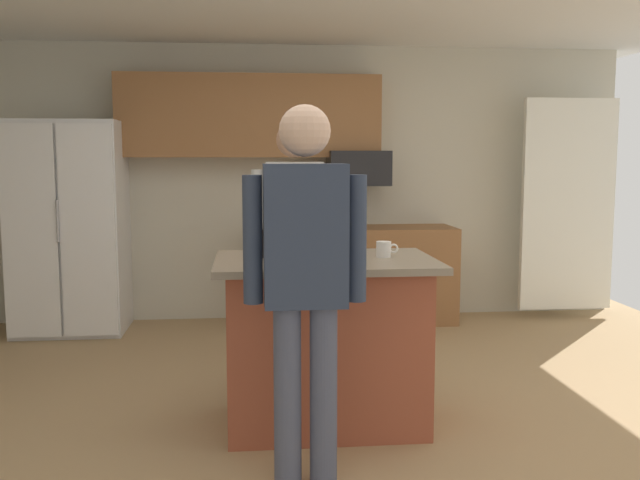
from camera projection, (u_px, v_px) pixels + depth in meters
floor at (323, 420)px, 4.20m from camera, size 7.04×7.04×0.00m
back_wall at (292, 183)px, 6.81m from camera, size 6.40×0.10×2.60m
french_door_window_panel at (568, 205)px, 6.70m from camera, size 0.90×0.06×2.00m
cabinet_run_upper at (250, 116)px, 6.50m from camera, size 2.40×0.38×0.75m
cabinet_run_lower at (358, 275)px, 6.65m from camera, size 1.80×0.63×0.90m
refrigerator at (70, 227)px, 6.24m from camera, size 0.94×0.76×1.87m
microwave_over_range at (358, 168)px, 6.56m from camera, size 0.56×0.40×0.32m
kitchen_island at (325, 341)px, 4.08m from camera, size 1.25×0.84×0.98m
person_elder_center at (294, 233)px, 4.76m from camera, size 0.57×0.24×1.79m
person_guest_left at (305, 268)px, 3.25m from camera, size 0.57×0.24×1.79m
glass_pilsner at (291, 250)px, 3.83m from camera, size 0.06×0.06×0.15m
mug_ceramic_white at (384, 249)px, 4.07m from camera, size 0.13×0.09×0.09m
glass_dark_ale at (260, 244)px, 4.06m from camera, size 0.07×0.07×0.16m
tumbler_amber at (347, 251)px, 3.82m from camera, size 0.07×0.07×0.14m
serving_tray at (318, 253)px, 4.10m from camera, size 0.44×0.30×0.04m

